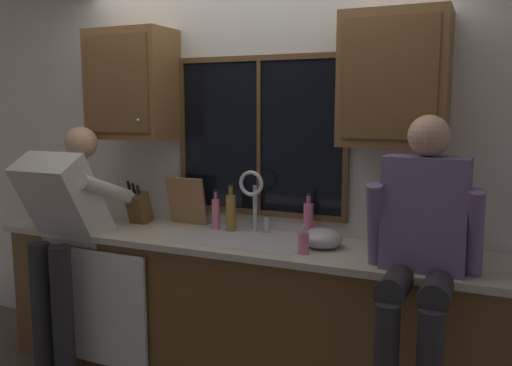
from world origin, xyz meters
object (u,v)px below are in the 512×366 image
Objects in this scene: person_sitting_on_counter at (422,237)px; bottle_green_glass at (308,219)px; person_standing at (63,226)px; knife_block at (139,208)px; bottle_tall_clear at (231,212)px; soap_dispenser at (303,242)px; bottle_amber_small at (216,213)px; cutting_board at (187,201)px; mixing_bowl at (322,238)px.

bottle_green_glass is at bearing 145.98° from person_sitting_on_counter.
bottle_green_glass is (1.44, 0.55, 0.06)m from person_standing.
bottle_tall_clear reaches higher than knife_block.
soap_dispenser is (1.53, 0.18, 0.01)m from person_standing.
bottle_green_glass reaches higher than bottle_amber_small.
bottle_tall_clear is at bearing 152.23° from soap_dispenser.
cutting_board is at bearing 159.17° from soap_dispenser.
bottle_tall_clear is at bearing 27.99° from person_standing.
person_sitting_on_counter is 1.66m from cutting_board.
bottle_green_glass is at bearing 0.15° from cutting_board.
person_sitting_on_counter is 3.92× the size of knife_block.
mixing_bowl is 0.78m from bottle_amber_small.
person_standing is at bearing -119.75° from knife_block.
knife_block reaches higher than bottle_green_glass.
person_standing is 6.10× the size of bottle_amber_small.
bottle_green_glass is 0.89× the size of bottle_tall_clear.
bottle_tall_clear is (-0.51, -0.05, 0.01)m from bottle_green_glass.
person_standing reaches higher than bottle_amber_small.
cutting_board is 1.42× the size of mixing_bowl.
mixing_bowl is 1.41× the size of soap_dispenser.
bottle_green_glass is (1.19, 0.10, 0.00)m from knife_block.
person_standing is 1.55m from soap_dispenser.
cutting_board is (0.58, 0.55, 0.11)m from person_standing.
mixing_bowl is 0.25m from bottle_green_glass.
bottle_green_glass is at bearing 5.80° from bottle_tall_clear.
bottle_green_glass is (-0.09, 0.37, 0.05)m from soap_dispenser.
soap_dispenser is 0.78m from bottle_amber_small.
soap_dispenser is at bearing -23.95° from bottle_amber_small.
soap_dispenser is (1.28, -0.27, -0.05)m from knife_block.
person_standing is 1.54m from bottle_green_glass.
person_sitting_on_counter is at bearing -17.01° from cutting_board.
person_sitting_on_counter reaches higher than mixing_bowl.
bottle_tall_clear is at bearing 167.40° from mixing_bowl.
bottle_amber_small is at bearing -179.69° from bottle_tall_clear.
knife_block is (-1.91, 0.39, -0.08)m from person_sitting_on_counter.
person_sitting_on_counter reaches higher than bottle_amber_small.
cutting_board is at bearing 172.21° from bottle_tall_clear.
knife_block is 1.19m from bottle_green_glass.
person_sitting_on_counter is 3.82× the size of cutting_board.
cutting_board reaches higher than mixing_bowl.
knife_block is 1.95× the size of soap_dispenser.
mixing_bowl is at bearing -12.60° from bottle_tall_clear.
person_standing is at bearing -173.27° from soap_dispenser.
person_sitting_on_counter is 0.66m from mixing_bowl.
knife_block is at bearing 60.25° from person_standing.
knife_block is 1.31m from soap_dispenser.
person_sitting_on_counter is at bearing -34.02° from bottle_green_glass.
cutting_board reaches higher than soap_dispenser.
knife_block is at bearing -175.76° from bottle_tall_clear.
person_standing is 4.94× the size of knife_block.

